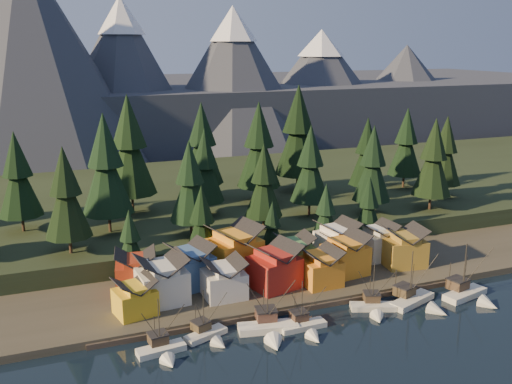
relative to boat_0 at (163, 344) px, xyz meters
name	(u,v)px	position (x,y,z in m)	size (l,w,h in m)	color
ground	(334,349)	(27.95, -8.56, -2.15)	(500.00, 500.00, 0.00)	black
shore_strip	(252,264)	(27.95, 31.44, -1.40)	(400.00, 50.00, 1.50)	#363327
hillside	(197,201)	(27.95, 81.44, 0.85)	(420.00, 100.00, 6.00)	black
dock	(294,306)	(27.95, 7.94, -1.65)	(80.00, 4.00, 1.00)	#453A31
mountain_ridge	(122,95)	(23.76, 205.03, 23.91)	(560.00, 190.00, 90.00)	#3F4352
boat_0	(163,344)	(0.00, 0.00, 0.00)	(8.78, 9.38, 10.82)	silver
boat_1	(209,329)	(8.74, 2.39, -0.19)	(8.56, 9.04, 10.03)	beige
boat_2	(270,322)	(19.59, 0.26, 0.26)	(11.69, 12.38, 12.84)	white
boat_3	(305,321)	(26.14, -1.03, -0.22)	(9.14, 9.92, 10.29)	beige
boat_4	(374,302)	(42.15, 1.16, -0.12)	(9.52, 9.98, 10.66)	beige
boat_5	(418,295)	(51.75, 0.30, 0.13)	(11.65, 12.10, 12.33)	beige
boat_6	(471,288)	(63.63, -1.04, 0.35)	(11.20, 11.79, 12.91)	beige
house_front_0	(135,296)	(-2.23, 13.81, 3.11)	(8.44, 8.14, 7.16)	gold
house_front_1	(162,278)	(3.65, 17.25, 4.36)	(9.99, 9.66, 9.54)	beige
house_front_2	(224,277)	(15.77, 15.32, 3.48)	(8.12, 8.18, 7.86)	silver
house_front_3	(275,265)	(27.07, 15.94, 4.29)	(11.14, 10.83, 9.41)	#A02118
house_front_4	(320,266)	(36.67, 13.88, 3.49)	(8.00, 8.59, 7.87)	orange
house_front_5	(345,253)	(44.39, 16.89, 4.22)	(9.73, 9.03, 9.26)	orange
house_front_6	(403,245)	(59.43, 16.82, 4.09)	(10.05, 9.63, 9.02)	olive
house_back_0	(136,270)	(-0.31, 24.01, 3.95)	(9.15, 8.88, 8.77)	maroon
house_back_1	(190,264)	(10.81, 22.61, 4.26)	(10.18, 10.25, 9.35)	#3D5E91
house_back_2	(234,248)	(21.60, 26.06, 5.20)	(12.54, 11.92, 11.14)	orange
house_back_3	(294,251)	(35.11, 23.48, 3.57)	(8.03, 7.17, 8.03)	#4C8246
house_back_4	(337,240)	(46.66, 24.83, 4.31)	(9.58, 9.27, 9.44)	silver
house_back_5	(378,240)	(56.40, 22.60, 3.85)	(8.11, 8.20, 8.57)	silver
tree_hill_1	(18,177)	(-22.05, 59.44, 17.52)	(10.74, 10.74, 25.01)	#332319
tree_hill_2	(66,196)	(-12.05, 39.44, 17.05)	(10.36, 10.36, 24.14)	#332319
tree_hill_3	(106,168)	(-2.05, 51.44, 19.97)	(12.65, 12.65, 29.47)	#332319
tree_hill_4	(130,149)	(5.95, 66.44, 21.52)	(13.87, 13.87, 32.31)	#332319
tree_hill_5	(190,184)	(15.95, 41.44, 16.64)	(10.05, 10.05, 23.40)	#332319
tree_hill_6	(205,168)	(23.95, 56.44, 16.77)	(10.14, 10.14, 23.63)	#332319
tree_hill_7	(264,183)	(33.95, 39.44, 15.76)	(9.35, 9.35, 21.79)	#332319
tree_hill_8	(259,148)	(41.95, 63.44, 19.90)	(12.60, 12.60, 29.36)	#332319
tree_hill_9	(310,167)	(49.95, 46.44, 17.27)	(10.54, 10.54, 24.55)	#332319
tree_hill_10	(298,134)	(57.95, 71.44, 21.99)	(14.24, 14.24, 33.17)	#332319
tree_hill_11	(373,166)	(65.95, 41.44, 17.19)	(10.47, 10.47, 24.40)	#332319
tree_hill_12	(367,154)	(73.95, 57.44, 17.02)	(10.34, 10.34, 24.09)	#332319
tree_hill_13	(433,160)	(83.95, 39.44, 17.89)	(11.02, 11.02, 25.67)	#332319
tree_hill_14	(406,144)	(91.95, 63.44, 17.88)	(11.01, 11.01, 25.65)	#332319
tree_hill_15	(202,146)	(27.95, 73.44, 19.58)	(12.35, 12.35, 28.78)	#332319
tree_hill_17	(445,153)	(95.95, 49.44, 17.27)	(10.54, 10.54, 24.55)	#332319
tree_shore_0	(130,241)	(-0.05, 31.44, 7.84)	(6.67, 6.67, 15.54)	#332319
tree_shore_1	(202,223)	(15.95, 31.44, 9.97)	(8.34, 8.34, 19.44)	#332319
tree_shore_2	(272,227)	(32.95, 31.44, 7.04)	(6.05, 6.05, 14.09)	#332319
tree_shore_3	(326,214)	(46.95, 31.44, 8.67)	(7.32, 7.32, 17.06)	#332319
tree_shore_4	(368,207)	(58.95, 31.44, 9.17)	(7.72, 7.72, 17.98)	#332319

